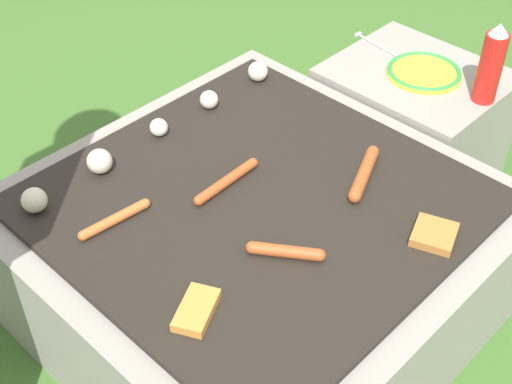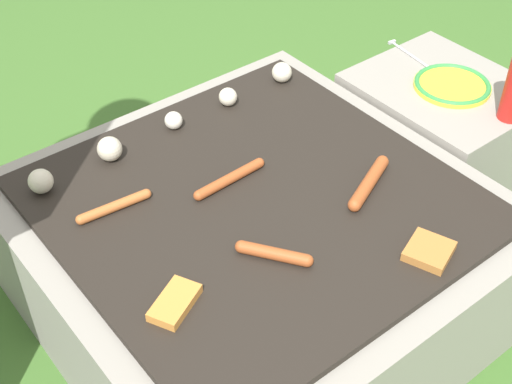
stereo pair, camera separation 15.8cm
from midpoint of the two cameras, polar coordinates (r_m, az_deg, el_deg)
The scene contains 12 objects.
ground_plane at distance 1.85m, azimuth 2.47°, elevation -9.08°, with size 14.00×14.00×0.00m, color #3D6628.
grill at distance 1.72m, azimuth 2.64°, elevation -5.24°, with size 0.98×0.98×0.36m.
side_ledge at distance 2.16m, azimuth 16.29°, elevation 4.04°, with size 0.40×0.47×0.36m.
sausage_back_left at distance 1.63m, azimuth 0.66°, elevation 0.95°, with size 0.20×0.03×0.02m.
sausage_mid_left at distance 1.64m, azimuth 11.75°, elevation 0.62°, with size 0.19×0.10×0.03m.
sausage_front_center at distance 1.57m, azimuth -8.49°, elevation -1.28°, with size 0.18×0.04×0.02m.
sausage_mid_right at distance 1.45m, azimuth 4.56°, elevation -5.08°, with size 0.11×0.14×0.03m.
bread_slice_left at distance 1.52m, azimuth 16.60°, elevation -4.69°, with size 0.12×0.11×0.02m.
bread_slice_right at distance 1.37m, azimuth -3.21°, elevation -9.00°, with size 0.13×0.11×0.02m.
mushroom_row at distance 1.77m, azimuth -4.97°, elevation 5.20°, with size 0.78×0.08×0.06m.
plate_colorful at distance 2.05m, azimuth 17.61°, elevation 8.08°, with size 0.21×0.21×0.02m.
fork_utensil at distance 2.17m, azimuth 14.22°, elevation 10.60°, with size 0.04×0.19×0.01m.
Camera 2 is at (-0.74, -0.94, 1.42)m, focal length 50.00 mm.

